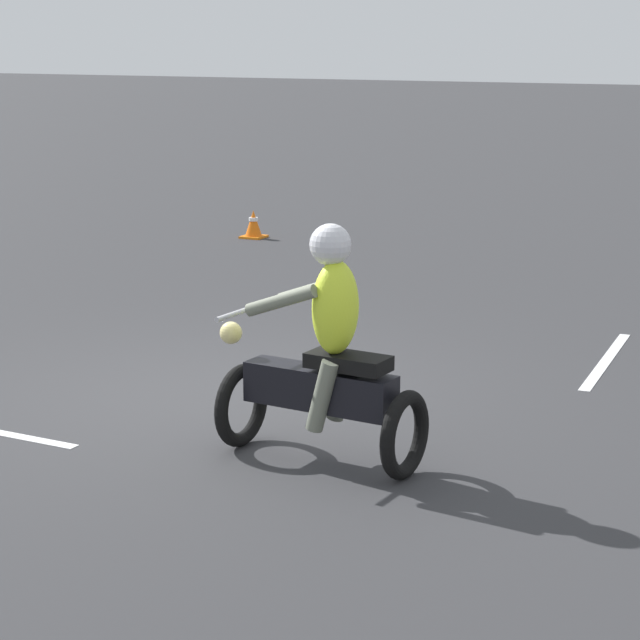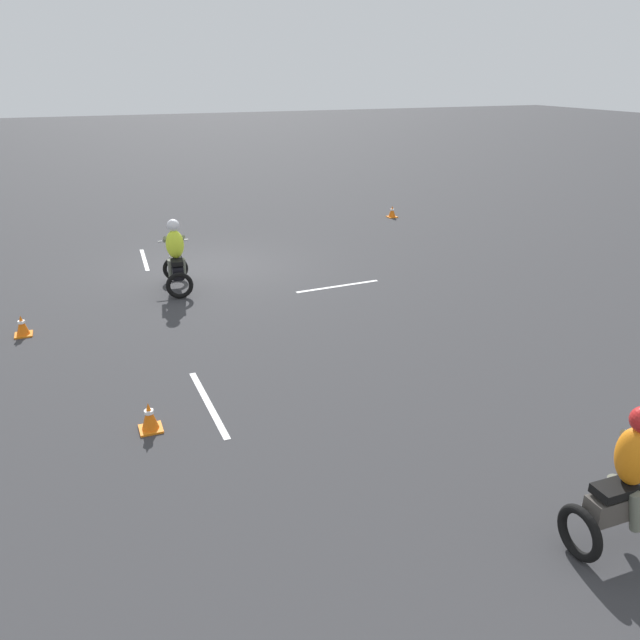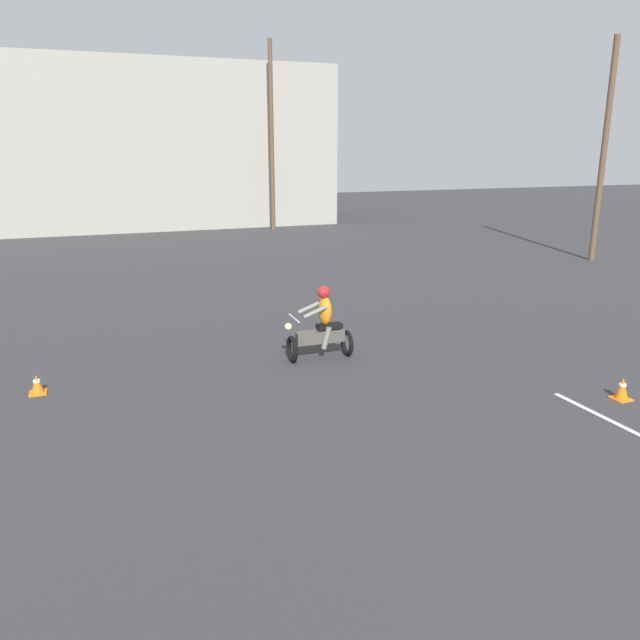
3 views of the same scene
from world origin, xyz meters
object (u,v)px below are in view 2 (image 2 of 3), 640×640
at_px(motorcycle_rider_foreground, 176,259).
at_px(traffic_cone_far_right, 149,417).
at_px(traffic_cone_near_right, 392,212).
at_px(motorcycle_rider_background, 633,485).
at_px(traffic_cone_near_left, 22,326).

distance_m(motorcycle_rider_foreground, traffic_cone_far_right, 6.13).
bearing_deg(traffic_cone_near_right, motorcycle_rider_background, 71.05).
bearing_deg(motorcycle_rider_foreground, traffic_cone_far_right, -97.82).
bearing_deg(traffic_cone_near_right, traffic_cone_far_right, 48.57).
height_order(motorcycle_rider_foreground, traffic_cone_near_right, motorcycle_rider_foreground).
height_order(motorcycle_rider_foreground, traffic_cone_near_left, motorcycle_rider_foreground).
height_order(traffic_cone_near_left, traffic_cone_far_right, traffic_cone_far_right).
relative_size(motorcycle_rider_foreground, traffic_cone_near_right, 4.20).
distance_m(traffic_cone_near_right, traffic_cone_far_right, 14.46).
bearing_deg(traffic_cone_near_right, traffic_cone_near_left, 29.71).
distance_m(motorcycle_rider_foreground, traffic_cone_near_left, 3.64).
distance_m(motorcycle_rider_background, traffic_cone_near_right, 15.88).
distance_m(traffic_cone_near_left, traffic_cone_far_right, 4.71).
xyz_separation_m(traffic_cone_near_left, traffic_cone_far_right, (-1.81, 4.35, 0.01)).
bearing_deg(traffic_cone_near_right, motorcycle_rider_foreground, 31.04).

